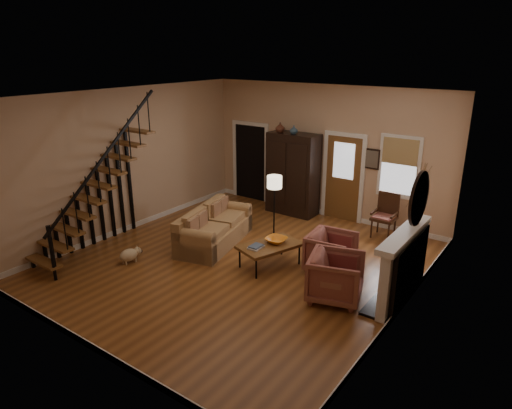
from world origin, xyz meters
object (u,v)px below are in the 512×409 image
Objects in this scene: armchair_left at (336,277)px; side_chair at (384,216)px; armoire at (293,174)px; coffee_table at (270,255)px; armchair_right at (331,252)px; sofa at (215,227)px; floor_lamp at (274,207)px.

armchair_left is 0.88× the size of side_chair.
armoire is 3.29m from coffee_table.
armchair_right is (2.34, -2.42, -0.66)m from armoire.
armchair_left reaches higher than sofa.
side_chair is at bearing 27.36° from sofa.
armchair_left reaches higher than coffee_table.
armchair_left is at bearing -154.99° from armchair_right.
coffee_table is at bearing 59.74° from armchair_left.
floor_lamp is 2.51m from side_chair.
coffee_table is (1.59, -0.20, -0.16)m from sofa.
side_chair reaches higher than sofa.
sofa is 1.75× the size of coffee_table.
coffee_table is 1.41× the size of armchair_right.
armoire is at bearing 69.19° from sofa.
floor_lamp is 1.42× the size of side_chair.
armoire is at bearing 24.21° from armchair_left.
armoire is 2.61m from side_chair.
armoire is at bearing 175.52° from side_chair.
armchair_left is 2.91m from floor_lamp.
floor_lamp reaches higher than armchair_left.
coffee_table is at bearing 109.03° from armchair_right.
side_chair reaches higher than armchair_left.
sofa is 3.26m from armchair_left.
armoire reaches higher than floor_lamp.
armchair_right is at bearing -45.92° from armoire.
floor_lamp is at bearing 61.18° from armchair_right.
armchair_right is at bearing 14.30° from armchair_left.
armchair_right is 2.01m from floor_lamp.
sofa is (-0.33, -2.73, -0.66)m from armoire.
armoire reaches higher than coffee_table.
armchair_left is at bearing -35.07° from floor_lamp.
floor_lamp reaches higher than side_chair.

